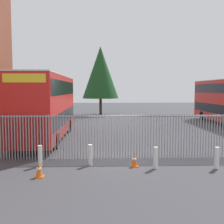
{
  "coord_description": "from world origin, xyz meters",
  "views": [
    {
      "loc": [
        -0.6,
        -13.51,
        3.43
      ],
      "look_at": [
        0.0,
        4.0,
        2.0
      ],
      "focal_mm": 44.13,
      "sensor_mm": 36.0,
      "label": 1
    }
  ],
  "objects_px": {
    "double_decker_bus_near_gate": "(47,104)",
    "bollard_near_left": "(40,156)",
    "bollard_center_front": "(90,155)",
    "bollard_near_right": "(156,158)",
    "bollard_far_right": "(217,158)",
    "traffic_cone_by_gate": "(134,160)",
    "traffic_cone_mid_forecourt": "(39,170)"
  },
  "relations": [
    {
      "from": "bollard_near_left",
      "to": "traffic_cone_by_gate",
      "type": "relative_size",
      "value": 1.61
    },
    {
      "from": "double_decker_bus_near_gate",
      "to": "bollard_center_front",
      "type": "height_order",
      "value": "double_decker_bus_near_gate"
    },
    {
      "from": "double_decker_bus_near_gate",
      "to": "bollard_near_left",
      "type": "height_order",
      "value": "double_decker_bus_near_gate"
    },
    {
      "from": "bollard_center_front",
      "to": "traffic_cone_by_gate",
      "type": "distance_m",
      "value": 2.01
    },
    {
      "from": "double_decker_bus_near_gate",
      "to": "bollard_near_right",
      "type": "distance_m",
      "value": 9.87
    },
    {
      "from": "double_decker_bus_near_gate",
      "to": "bollard_near_right",
      "type": "height_order",
      "value": "double_decker_bus_near_gate"
    },
    {
      "from": "bollard_near_right",
      "to": "traffic_cone_by_gate",
      "type": "distance_m",
      "value": 0.97
    },
    {
      "from": "bollard_center_front",
      "to": "bollard_near_right",
      "type": "relative_size",
      "value": 1.0
    },
    {
      "from": "bollard_near_left",
      "to": "double_decker_bus_near_gate",
      "type": "bearing_deg",
      "value": 98.65
    },
    {
      "from": "bollard_near_right",
      "to": "bollard_near_left",
      "type": "bearing_deg",
      "value": 174.18
    },
    {
      "from": "double_decker_bus_near_gate",
      "to": "bollard_center_front",
      "type": "xyz_separation_m",
      "value": [
        3.29,
        -6.85,
        -1.95
      ]
    },
    {
      "from": "traffic_cone_by_gate",
      "to": "bollard_near_right",
      "type": "bearing_deg",
      "value": -21.73
    },
    {
      "from": "bollard_near_left",
      "to": "traffic_cone_mid_forecourt",
      "type": "xyz_separation_m",
      "value": [
        0.3,
        -1.54,
        -0.19
      ]
    },
    {
      "from": "bollard_center_front",
      "to": "bollard_near_right",
      "type": "bearing_deg",
      "value": -12.25
    },
    {
      "from": "double_decker_bus_near_gate",
      "to": "bollard_near_left",
      "type": "distance_m",
      "value": 7.29
    },
    {
      "from": "bollard_far_right",
      "to": "traffic_cone_by_gate",
      "type": "bearing_deg",
      "value": 172.62
    },
    {
      "from": "bollard_center_front",
      "to": "bollard_far_right",
      "type": "distance_m",
      "value": 5.57
    },
    {
      "from": "bollard_center_front",
      "to": "bollard_far_right",
      "type": "relative_size",
      "value": 1.0
    },
    {
      "from": "bollard_far_right",
      "to": "bollard_near_left",
      "type": "bearing_deg",
      "value": 175.39
    },
    {
      "from": "bollard_far_right",
      "to": "traffic_cone_by_gate",
      "type": "xyz_separation_m",
      "value": [
        -3.54,
        0.46,
        -0.19
      ]
    },
    {
      "from": "double_decker_bus_near_gate",
      "to": "bollard_far_right",
      "type": "relative_size",
      "value": 11.38
    },
    {
      "from": "bollard_near_left",
      "to": "traffic_cone_mid_forecourt",
      "type": "distance_m",
      "value": 1.58
    },
    {
      "from": "bollard_center_front",
      "to": "bollard_near_right",
      "type": "xyz_separation_m",
      "value": [
        2.87,
        -0.62,
        0.0
      ]
    },
    {
      "from": "double_decker_bus_near_gate",
      "to": "traffic_cone_by_gate",
      "type": "height_order",
      "value": "double_decker_bus_near_gate"
    },
    {
      "from": "double_decker_bus_near_gate",
      "to": "traffic_cone_mid_forecourt",
      "type": "distance_m",
      "value": 8.85
    },
    {
      "from": "double_decker_bus_near_gate",
      "to": "bollard_far_right",
      "type": "height_order",
      "value": "double_decker_bus_near_gate"
    },
    {
      "from": "bollard_near_right",
      "to": "traffic_cone_by_gate",
      "type": "relative_size",
      "value": 1.61
    },
    {
      "from": "double_decker_bus_near_gate",
      "to": "bollard_center_front",
      "type": "bearing_deg",
      "value": -64.35
    },
    {
      "from": "double_decker_bus_near_gate",
      "to": "bollard_far_right",
      "type": "bearing_deg",
      "value": -40.7
    },
    {
      "from": "double_decker_bus_near_gate",
      "to": "bollard_near_left",
      "type": "xyz_separation_m",
      "value": [
        1.06,
        -6.95,
        -1.95
      ]
    },
    {
      "from": "bollard_center_front",
      "to": "traffic_cone_by_gate",
      "type": "xyz_separation_m",
      "value": [
        1.98,
        -0.27,
        -0.19
      ]
    },
    {
      "from": "double_decker_bus_near_gate",
      "to": "traffic_cone_mid_forecourt",
      "type": "xyz_separation_m",
      "value": [
        1.36,
        -8.49,
        -2.13
      ]
    }
  ]
}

